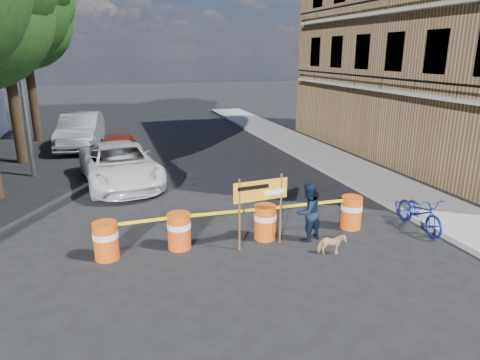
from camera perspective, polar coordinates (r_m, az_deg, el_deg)
ground at (r=9.87m, az=2.91°, el=-11.35°), size 120.00×120.00×0.00m
sidewalk_east at (r=17.52m, az=15.43°, el=0.97°), size 2.40×40.00×0.15m
apartment_building at (r=22.12m, az=27.28°, el=18.47°), size 8.00×16.00×12.00m
tree_far at (r=25.50m, az=-26.90°, el=18.54°), size 5.04×4.80×8.84m
streetlamp at (r=17.92m, az=-27.29°, el=14.07°), size 1.25×0.18×8.00m
barrel_far_left at (r=10.45m, az=-17.46°, el=-7.62°), size 0.58×0.58×0.90m
barrel_mid_left at (r=10.60m, az=-8.12°, el=-6.63°), size 0.58×0.58×0.90m
barrel_mid_right at (r=11.03m, az=3.35°, el=-5.53°), size 0.58×0.58×0.90m
barrel_far_right at (r=12.05m, az=14.61°, el=-4.10°), size 0.58×0.58×0.90m
detour_sign at (r=10.35m, az=3.68°, el=-2.00°), size 1.41×0.28×1.81m
pedestrian at (r=10.96m, az=9.03°, el=-4.26°), size 0.90×0.80×1.52m
bicycle at (r=12.42m, az=23.09°, el=-2.06°), size 0.71×1.01×1.86m
dog at (r=10.47m, az=12.11°, el=-8.38°), size 0.68×0.40×0.54m
suv_white at (r=16.07m, az=-15.75°, el=1.99°), size 3.12×5.56×1.47m
sedan_red at (r=18.69m, az=-16.01°, el=3.75°), size 2.04×4.07×1.33m
sedan_silver at (r=23.07m, az=-20.48°, el=6.19°), size 2.30×5.33×1.71m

